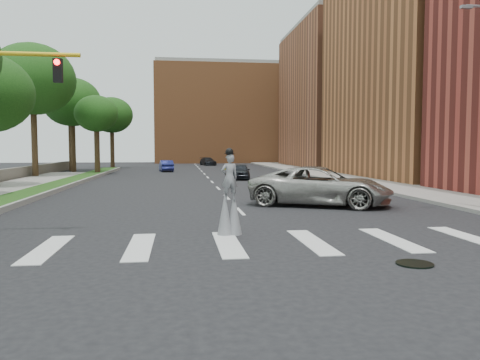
# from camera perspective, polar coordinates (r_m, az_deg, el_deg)

# --- Properties ---
(ground_plane) EXTENTS (160.00, 160.00, 0.00)m
(ground_plane) POSITION_cam_1_polar(r_m,az_deg,el_deg) (13.24, 4.62, -8.54)
(ground_plane) COLOR black
(ground_plane) RESTS_ON ground
(grass_median) EXTENTS (2.00, 60.00, 0.25)m
(grass_median) POSITION_cam_1_polar(r_m,az_deg,el_deg) (33.91, -22.44, -0.95)
(grass_median) COLOR #1B3F12
(grass_median) RESTS_ON ground
(median_curb) EXTENTS (0.20, 60.00, 0.28)m
(median_curb) POSITION_cam_1_polar(r_m,az_deg,el_deg) (33.65, -20.71, -0.92)
(median_curb) COLOR gray
(median_curb) RESTS_ON ground
(sidewalk_right) EXTENTS (5.00, 90.00, 0.18)m
(sidewalk_right) POSITION_cam_1_polar(r_m,az_deg,el_deg) (40.69, 14.53, -0.05)
(sidewalk_right) COLOR gray
(sidewalk_right) RESTS_ON ground
(manhole) EXTENTS (0.90, 0.90, 0.04)m
(manhole) POSITION_cam_1_polar(r_m,az_deg,el_deg) (12.41, 20.52, -9.55)
(manhole) COLOR black
(manhole) RESTS_ON ground
(building_mid) EXTENTS (16.00, 22.00, 24.00)m
(building_mid) POSITION_cam_1_polar(r_m,az_deg,el_deg) (50.12, 22.99, 14.18)
(building_mid) COLOR #A86134
(building_mid) RESTS_ON ground
(building_far) EXTENTS (16.00, 22.00, 20.00)m
(building_far) POSITION_cam_1_polar(r_m,az_deg,el_deg) (71.43, 13.02, 9.62)
(building_far) COLOR #9D5839
(building_far) RESTS_ON ground
(building_backdrop) EXTENTS (26.00, 14.00, 18.00)m
(building_backdrop) POSITION_cam_1_polar(r_m,az_deg,el_deg) (91.26, -1.97, 7.85)
(building_backdrop) COLOR #A86134
(building_backdrop) RESTS_ON ground
(stilt_performer) EXTENTS (0.83, 0.59, 2.85)m
(stilt_performer) POSITION_cam_1_polar(r_m,az_deg,el_deg) (15.32, -1.29, -2.72)
(stilt_performer) COLOR #332414
(stilt_performer) RESTS_ON ground
(suv_crossing) EXTENTS (7.64, 5.88, 1.93)m
(suv_crossing) POSITION_cam_1_polar(r_m,az_deg,el_deg) (23.42, 9.79, -0.73)
(suv_crossing) COLOR #A19F98
(suv_crossing) RESTS_ON ground
(car_near) EXTENTS (2.19, 4.32, 1.41)m
(car_near) POSITION_cam_1_polar(r_m,az_deg,el_deg) (42.09, 0.05, 1.05)
(car_near) COLOR black
(car_near) RESTS_ON ground
(car_mid) EXTENTS (1.94, 4.22, 1.34)m
(car_mid) POSITION_cam_1_polar(r_m,az_deg,el_deg) (56.43, -8.99, 1.71)
(car_mid) COLOR navy
(car_mid) RESTS_ON ground
(car_far) EXTENTS (2.78, 4.70, 1.28)m
(car_far) POSITION_cam_1_polar(r_m,az_deg,el_deg) (74.74, -3.93, 2.28)
(car_far) COLOR black
(car_far) RESTS_ON ground
(tree_4) EXTENTS (7.79, 7.79, 12.52)m
(tree_4) POSITION_cam_1_polar(r_m,az_deg,el_deg) (48.46, -23.96, 11.14)
(tree_4) COLOR #332414
(tree_4) RESTS_ON ground
(tree_5) EXTENTS (6.60, 6.60, 10.93)m
(tree_5) POSITION_cam_1_polar(r_m,az_deg,el_deg) (58.24, -19.78, 8.90)
(tree_5) COLOR #332414
(tree_5) RESTS_ON ground
(tree_6) EXTENTS (4.49, 4.49, 8.31)m
(tree_6) POSITION_cam_1_polar(r_m,az_deg,el_deg) (51.56, -17.11, 7.67)
(tree_6) COLOR #332414
(tree_6) RESTS_ON ground
(tree_7) EXTENTS (5.70, 5.70, 9.69)m
(tree_7) POSITION_cam_1_polar(r_m,az_deg,el_deg) (66.52, -15.37, 7.60)
(tree_7) COLOR #332414
(tree_7) RESTS_ON ground
(tree_8) EXTENTS (6.32, 6.32, 10.83)m
(tree_8) POSITION_cam_1_polar(r_m,az_deg,el_deg) (60.82, -20.01, 8.69)
(tree_8) COLOR #332414
(tree_8) RESTS_ON ground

